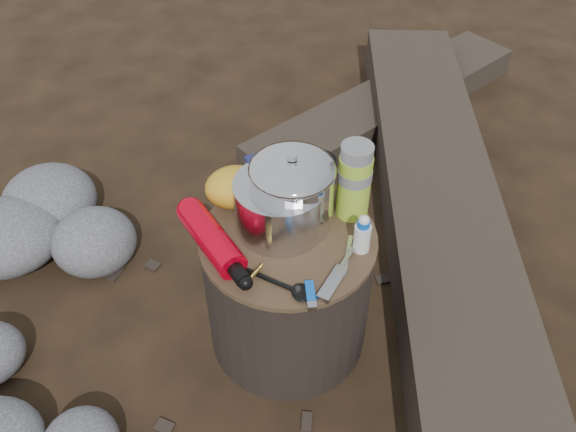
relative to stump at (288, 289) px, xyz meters
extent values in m
plane|color=black|center=(0.00, 0.00, -0.20)|extent=(60.00, 60.00, 0.00)
cylinder|color=black|center=(0.00, 0.00, 0.00)|extent=(0.44, 0.44, 0.41)
cube|color=#312821|center=(0.61, 0.35, -0.11)|extent=(0.89, 2.13, 0.18)
cube|color=#312821|center=(0.65, 0.98, -0.15)|extent=(1.34, 0.86, 0.11)
cylinder|color=silver|center=(-0.01, 0.04, 0.27)|extent=(0.23, 0.23, 0.14)
cylinder|color=silver|center=(0.02, 0.05, 0.31)|extent=(0.20, 0.20, 0.20)
cylinder|color=#A1CD32|center=(0.18, 0.05, 0.31)|extent=(0.08, 0.08, 0.21)
cylinder|color=black|center=(0.11, 0.12, 0.27)|extent=(0.08, 0.08, 0.13)
ellipsoid|color=gold|center=(-0.11, 0.16, 0.26)|extent=(0.15, 0.13, 0.11)
cube|color=navy|center=(-0.01, 0.15, 0.27)|extent=(0.11, 0.05, 0.14)
cube|color=blue|center=(0.01, -0.19, 0.21)|extent=(0.03, 0.08, 0.01)
cube|color=#ABABB0|center=(0.06, -0.18, 0.21)|extent=(0.09, 0.10, 0.02)
cylinder|color=silver|center=(0.16, -0.08, 0.25)|extent=(0.04, 0.04, 0.10)
camera|label=1|loc=(-0.24, -1.03, 1.29)|focal=38.15mm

